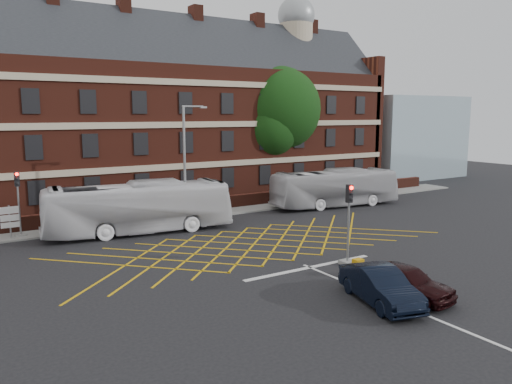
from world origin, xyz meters
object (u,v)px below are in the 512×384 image
car_maroon (405,281)px  direction_signs (10,218)px  street_lamp (186,186)px  deciduous_tree (278,115)px  car_navy (380,286)px  utility_cabinet (358,267)px  traffic_light_far (19,210)px  traffic_light_near (348,232)px  bus_right (335,188)px  bus_left (139,207)px

car_maroon → direction_signs: (-13.20, 20.30, 0.64)m
street_lamp → deciduous_tree: bearing=32.9°
car_navy → utility_cabinet: 3.59m
direction_signs → deciduous_tree: bearing=14.7°
traffic_light_far → direction_signs: traffic_light_far is taller
traffic_light_far → utility_cabinet: size_ratio=4.98×
direction_signs → traffic_light_near: bearing=-46.8°
car_navy → bus_right: bearing=68.8°
car_maroon → utility_cabinet: (0.31, 3.22, -0.31)m
car_navy → street_lamp: bearing=107.8°
bus_right → traffic_light_far: bearing=91.8°
car_navy → traffic_light_near: (2.65, 4.84, 1.00)m
bus_right → traffic_light_near: traffic_light_near is taller
deciduous_tree → street_lamp: (-14.21, -9.20, -4.91)m
car_maroon → utility_cabinet: 3.25m
bus_left → traffic_light_far: size_ratio=2.89×
bus_left → car_navy: bus_left is taller
car_maroon → traffic_light_far: traffic_light_far is taller
traffic_light_near → car_maroon: bearing=-103.9°
bus_right → traffic_light_far: size_ratio=2.69×
deciduous_tree → bus_right: bearing=-90.8°
traffic_light_near → utility_cabinet: size_ratio=4.98×
street_lamp → direction_signs: street_lamp is taller
bus_right → bus_left: bearing=98.9°
utility_cabinet → traffic_light_far: bearing=126.5°
deciduous_tree → car_maroon: bearing=-114.0°
bus_right → traffic_light_near: (-10.63, -13.13, 0.16)m
street_lamp → traffic_light_far: bearing=164.1°
car_maroon → utility_cabinet: car_maroon is taller
deciduous_tree → street_lamp: 17.62m
bus_left → traffic_light_far: bearing=74.8°
deciduous_tree → traffic_light_far: (-24.57, -6.25, -6.01)m
bus_left → car_navy: size_ratio=2.67×
bus_left → car_maroon: 18.66m
traffic_light_far → street_lamp: (10.36, -2.95, 1.11)m
traffic_light_near → street_lamp: 13.28m
bus_left → direction_signs: (-7.52, 2.56, -0.34)m
deciduous_tree → direction_signs: bearing=-165.3°
car_navy → deciduous_tree: bearing=78.7°
traffic_light_near → street_lamp: (-3.46, 12.77, 1.11)m
traffic_light_near → utility_cabinet: bearing=-117.9°
bus_right → utility_cabinet: bus_right is taller
car_maroon → traffic_light_far: 24.22m
street_lamp → direction_signs: 11.37m
deciduous_tree → direction_signs: size_ratio=5.70×
bus_left → car_maroon: (5.68, -17.74, -0.98)m
utility_cabinet → bus_left: bearing=112.4°
bus_left → utility_cabinet: bus_left is taller
traffic_light_near → deciduous_tree: bearing=63.9°
bus_right → utility_cabinet: size_ratio=13.42×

